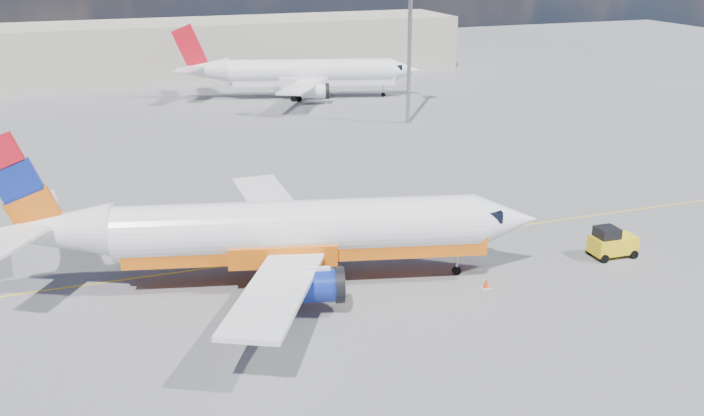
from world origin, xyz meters
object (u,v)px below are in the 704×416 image
object	(u,v)px
gse_tug	(612,242)
traffic_cone	(486,283)
main_jet	(281,232)
second_jet	(303,73)

from	to	relation	value
gse_tug	traffic_cone	xyz separation A→B (m)	(-10.01, -1.55, -0.67)
main_jet	second_jet	size ratio (longest dim) A/B	1.03
gse_tug	second_jet	bearing A→B (deg)	95.31
gse_tug	main_jet	bearing A→B (deg)	172.59
second_jet	main_jet	bearing A→B (deg)	-91.92
second_jet	gse_tug	xyz separation A→B (m)	(3.71, -57.57, -2.19)
main_jet	second_jet	distance (m)	56.94
second_jet	traffic_cone	distance (m)	59.52
main_jet	traffic_cone	size ratio (longest dim) A/B	50.90
main_jet	traffic_cone	xyz separation A→B (m)	(11.13, -4.91, -2.95)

